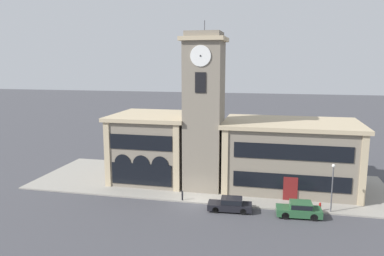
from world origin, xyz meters
name	(u,v)px	position (x,y,z in m)	size (l,w,h in m)	color
ground_plane	(195,203)	(0.00, 0.00, 0.00)	(300.00, 300.00, 0.00)	#424247
sidewalk_kerb	(207,182)	(0.00, 7.07, 0.07)	(42.71, 14.14, 0.15)	gray
clock_tower	(204,112)	(0.00, 4.99, 9.12)	(4.92, 4.92, 19.34)	gray
town_hall_left_wing	(154,146)	(-6.99, 7.48, 4.22)	(9.85, 9.95, 8.38)	gray
town_hall_right_wing	(290,155)	(9.88, 7.49, 4.03)	(15.65, 9.95, 8.01)	gray
parked_car_near	(230,204)	(3.94, -1.18, 0.72)	(4.50, 2.02, 1.38)	black
parked_car_mid	(299,209)	(10.63, -1.18, 0.78)	(4.36, 2.09, 1.51)	#285633
street_lamp	(333,180)	(13.72, 0.40, 3.44)	(0.36, 0.36, 4.89)	#4C4C51
bollard	(182,196)	(-1.42, 0.29, 0.67)	(0.18, 0.18, 1.06)	black
fire_hydrant	(320,207)	(12.69, 0.43, 0.57)	(0.22, 0.22, 0.87)	red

